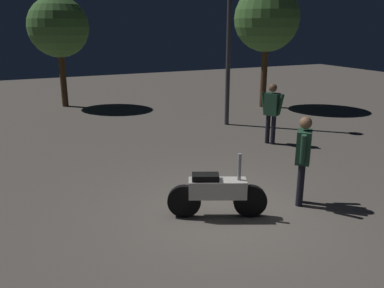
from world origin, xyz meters
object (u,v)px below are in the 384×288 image
(motorcycle_white_foreground, at_px, (217,192))
(person_bystander_far, at_px, (303,153))
(person_rider_beside, at_px, (272,109))
(streetlamp_near, at_px, (229,15))

(motorcycle_white_foreground, distance_m, person_bystander_far, 1.68)
(person_rider_beside, height_order, streetlamp_near, streetlamp_near)
(person_rider_beside, distance_m, person_bystander_far, 3.78)
(motorcycle_white_foreground, xyz_separation_m, streetlamp_near, (3.33, 5.54, 2.93))
(motorcycle_white_foreground, height_order, person_bystander_far, person_bystander_far)
(motorcycle_white_foreground, height_order, streetlamp_near, streetlamp_near)
(motorcycle_white_foreground, bearing_deg, person_rider_beside, 68.14)
(streetlamp_near, bearing_deg, motorcycle_white_foreground, -121.01)
(person_rider_beside, xyz_separation_m, streetlamp_near, (-0.00, 2.36, 2.41))
(motorcycle_white_foreground, relative_size, streetlamp_near, 0.29)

